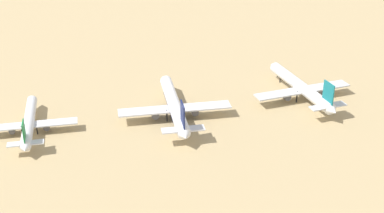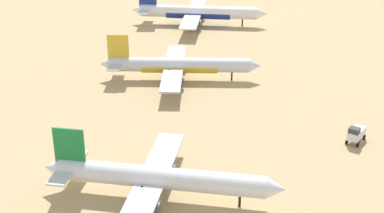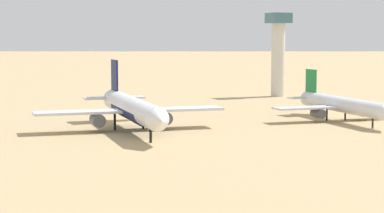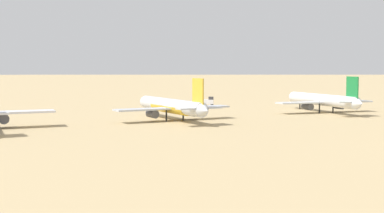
% 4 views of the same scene
% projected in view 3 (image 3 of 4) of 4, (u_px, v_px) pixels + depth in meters
% --- Properties ---
extents(ground_plane, '(1800.00, 1800.00, 0.00)m').
position_uv_depth(ground_plane, '(331.00, 120.00, 172.83)').
color(ground_plane, tan).
extents(parked_jet_1, '(53.08, 43.19, 15.30)m').
position_uv_depth(parked_jet_1, '(132.00, 108.00, 152.50)').
color(parked_jet_1, white).
rests_on(parked_jet_1, ground).
extents(parked_jet_2, '(42.58, 34.60, 12.28)m').
position_uv_depth(parked_jet_2, '(341.00, 105.00, 170.39)').
color(parked_jet_2, silver).
rests_on(parked_jet_2, ground).
extents(control_tower, '(7.20, 7.20, 29.34)m').
position_uv_depth(control_tower, '(278.00, 50.00, 240.82)').
color(control_tower, beige).
rests_on(control_tower, ground).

